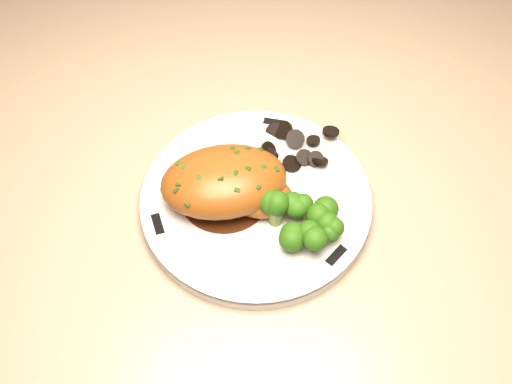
{
  "coord_description": "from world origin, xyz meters",
  "views": [
    {
      "loc": [
        -0.28,
        1.23,
        1.49
      ],
      "look_at": [
        -0.28,
        1.61,
        0.94
      ],
      "focal_mm": 45.0,
      "sensor_mm": 36.0,
      "label": 1
    }
  ],
  "objects_px": {
    "chicken_breast": "(228,183)",
    "counter": "(222,324)",
    "broccoli_florets": "(305,221)",
    "plate": "(256,202)"
  },
  "relations": [
    {
      "from": "counter",
      "to": "plate",
      "type": "xyz_separation_m",
      "value": [
        0.06,
        -0.06,
        0.46
      ]
    },
    {
      "from": "chicken_breast",
      "to": "broccoli_florets",
      "type": "distance_m",
      "value": 0.09
    },
    {
      "from": "plate",
      "to": "chicken_breast",
      "type": "height_order",
      "value": "chicken_breast"
    },
    {
      "from": "plate",
      "to": "broccoli_florets",
      "type": "bearing_deg",
      "value": -40.96
    },
    {
      "from": "counter",
      "to": "broccoli_florets",
      "type": "xyz_separation_m",
      "value": [
        0.11,
        -0.1,
        0.49
      ]
    },
    {
      "from": "plate",
      "to": "counter",
      "type": "bearing_deg",
      "value": 134.36
    },
    {
      "from": "counter",
      "to": "broccoli_florets",
      "type": "relative_size",
      "value": 26.79
    },
    {
      "from": "counter",
      "to": "plate",
      "type": "distance_m",
      "value": 0.47
    },
    {
      "from": "plate",
      "to": "broccoli_florets",
      "type": "distance_m",
      "value": 0.07
    },
    {
      "from": "chicken_breast",
      "to": "counter",
      "type": "bearing_deg",
      "value": 107.4
    }
  ]
}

